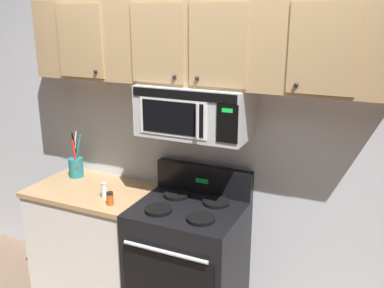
# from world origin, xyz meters

# --- Properties ---
(back_wall) EXTENTS (5.20, 0.10, 2.70)m
(back_wall) POSITION_xyz_m (0.00, 0.79, 1.35)
(back_wall) COLOR silver
(back_wall) RESTS_ON ground_plane
(stove_range) EXTENTS (0.76, 0.69, 1.12)m
(stove_range) POSITION_xyz_m (0.00, 0.42, 0.47)
(stove_range) COLOR black
(stove_range) RESTS_ON ground_plane
(over_range_microwave) EXTENTS (0.76, 0.43, 0.35)m
(over_range_microwave) POSITION_xyz_m (-0.00, 0.54, 1.58)
(over_range_microwave) COLOR #B7BABF
(upper_cabinets) EXTENTS (2.50, 0.36, 0.55)m
(upper_cabinets) POSITION_xyz_m (-0.00, 0.57, 2.02)
(upper_cabinets) COLOR tan
(counter_segment) EXTENTS (0.93, 0.65, 0.90)m
(counter_segment) POSITION_xyz_m (-0.84, 0.43, 0.45)
(counter_segment) COLOR white
(counter_segment) RESTS_ON ground_plane
(utensil_crock_teal) EXTENTS (0.12, 0.12, 0.39)m
(utensil_crock_teal) POSITION_xyz_m (-1.10, 0.57, 1.00)
(utensil_crock_teal) COLOR teal
(utensil_crock_teal) RESTS_ON counter_segment
(salt_shaker) EXTENTS (0.05, 0.05, 0.12)m
(salt_shaker) POSITION_xyz_m (-0.64, 0.32, 0.96)
(salt_shaker) COLOR white
(salt_shaker) RESTS_ON counter_segment
(spice_jar) EXTENTS (0.05, 0.05, 0.10)m
(spice_jar) POSITION_xyz_m (-0.52, 0.23, 0.95)
(spice_jar) COLOR #C64C19
(spice_jar) RESTS_ON counter_segment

